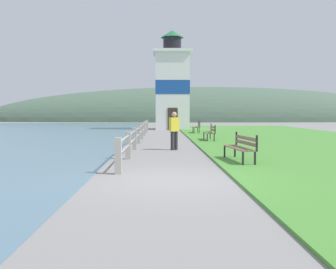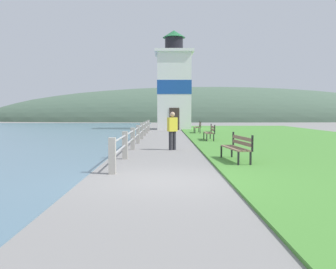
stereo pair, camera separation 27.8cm
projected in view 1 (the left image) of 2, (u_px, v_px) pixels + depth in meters
The scene contains 9 objects.
ground_plane at pixel (172, 181), 8.83m from camera, with size 160.00×160.00×0.00m, color gray.
grass_verge at pixel (289, 139), 22.42m from camera, with size 12.00×40.39×0.06m.
seawall_railing at pixel (140, 132), 20.68m from camera, with size 0.18×22.07×0.96m.
park_bench_near at pixel (241, 146), 12.01m from camera, with size 0.69×2.02×0.94m.
park_bench_midway at pixel (210, 131), 20.88m from camera, with size 0.50×1.87×0.94m.
park_bench_far at pixel (197, 126), 28.16m from camera, with size 0.52×1.62×0.94m.
lighthouse at pixel (172, 86), 35.01m from camera, with size 3.53×3.53×9.20m.
person_strolling at pixel (174, 129), 15.97m from camera, with size 0.45×0.37×1.63m.
distant_hillside at pixel (207, 121), 65.80m from camera, with size 80.00×16.00×12.00m.
Camera 1 is at (-0.28, -8.74, 1.63)m, focal length 40.00 mm.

